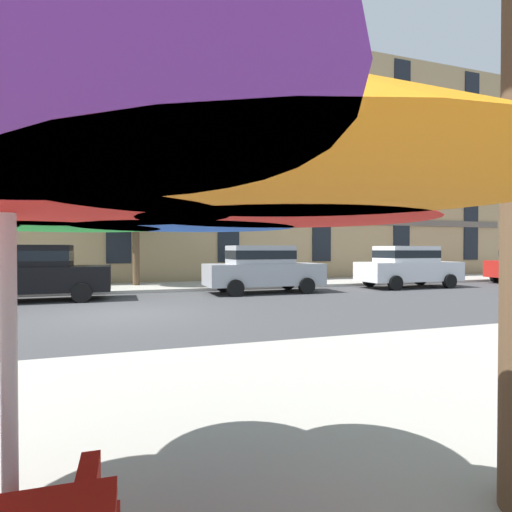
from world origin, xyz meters
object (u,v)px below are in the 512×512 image
at_px(street_tree_middle, 131,192).
at_px(patio_umbrella, 7,165).
at_px(sedan_white, 408,265).
at_px(sedan_black, 35,271).
at_px(sedan_silver, 262,268).

xyz_separation_m(street_tree_middle, patio_umbrella, (-0.98, -16.28, -2.11)).
bearing_deg(sedan_white, street_tree_middle, 162.38).
bearing_deg(street_tree_middle, patio_umbrella, -93.45).
height_order(sedan_black, sedan_white, same).
bearing_deg(street_tree_middle, sedan_white, -17.62).
bearing_deg(sedan_white, patio_umbrella, -133.95).
bearing_deg(sedan_silver, sedan_black, 180.00).
bearing_deg(sedan_black, sedan_white, 0.00).
relative_size(sedan_white, patio_umbrella, 1.19).
height_order(sedan_silver, patio_umbrella, patio_umbrella).
distance_m(sedan_black, street_tree_middle, 5.62).
relative_size(street_tree_middle, patio_umbrella, 1.53).
distance_m(sedan_black, sedan_white, 14.28).
xyz_separation_m(sedan_black, patio_umbrella, (2.04, -12.70, 1.01)).
bearing_deg(sedan_black, sedan_silver, 0.00).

